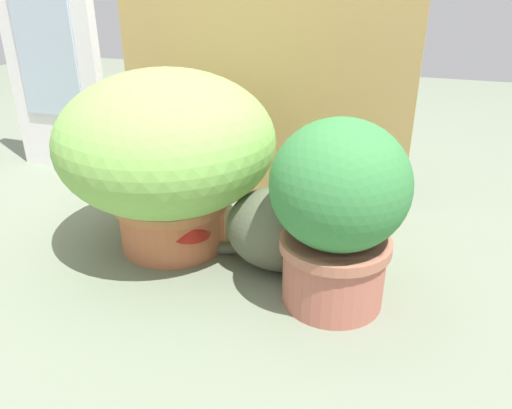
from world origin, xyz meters
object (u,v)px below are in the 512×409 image
(leafy_planter, at_px, (338,209))
(cat, at_px, (285,226))
(grass_planter, at_px, (167,150))
(mushroom_ornament_red, at_px, (191,231))

(leafy_planter, height_order, cat, leafy_planter)
(grass_planter, height_order, leafy_planter, grass_planter)
(grass_planter, distance_m, leafy_planter, 0.48)
(mushroom_ornament_red, bearing_deg, cat, 12.35)
(leafy_planter, xyz_separation_m, mushroom_ornament_red, (-0.38, 0.04, -0.14))
(grass_planter, xyz_separation_m, mushroom_ornament_red, (0.09, -0.07, -0.18))
(grass_planter, relative_size, leafy_planter, 1.31)
(leafy_planter, distance_m, cat, 0.20)
(grass_planter, relative_size, cat, 1.45)
(grass_planter, xyz_separation_m, cat, (0.33, -0.02, -0.15))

